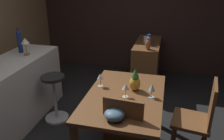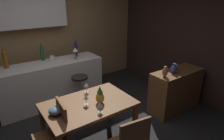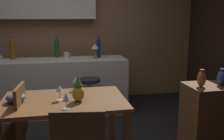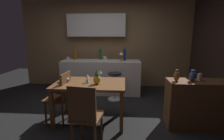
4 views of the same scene
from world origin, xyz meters
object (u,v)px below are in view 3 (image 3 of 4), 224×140
at_px(wine_glass_right, 76,80).
at_px(fruit_bowl, 16,98).
at_px(vase_ceramic_blue, 222,78).
at_px(wine_glass_left, 59,89).
at_px(counter_lamp, 95,48).
at_px(wine_bottle_green, 57,47).
at_px(wine_bottle_amber, 12,48).
at_px(pineapple_centerpiece, 78,90).
at_px(dining_table, 64,108).
at_px(bar_stool, 90,100).
at_px(cup_white, 66,55).
at_px(chair_near_window, 11,128).
at_px(wine_glass_center, 66,97).
at_px(wine_bottle_cobalt, 99,47).
at_px(vase_copper, 202,79).

bearing_deg(wine_glass_right, fruit_bowl, -152.73).
bearing_deg(vase_ceramic_blue, wine_glass_left, 177.77).
distance_m(wine_glass_left, counter_lamp, 1.65).
relative_size(wine_glass_left, fruit_bowl, 0.83).
height_order(wine_bottle_green, wine_bottle_amber, wine_bottle_amber).
bearing_deg(wine_glass_right, pineapple_centerpiece, -90.25).
bearing_deg(wine_glass_right, dining_table, -113.95).
relative_size(wine_bottle_green, wine_bottle_amber, 0.94).
relative_size(bar_stool, wine_glass_left, 4.41).
height_order(wine_glass_left, cup_white, cup_white).
bearing_deg(chair_near_window, dining_table, 5.97).
bearing_deg(wine_glass_left, wine_glass_center, -77.36).
bearing_deg(pineapple_centerpiece, bar_stool, 78.22).
bearing_deg(bar_stool, wine_glass_right, -107.66).
height_order(fruit_bowl, counter_lamp, counter_lamp).
relative_size(wine_bottle_green, vase_ceramic_blue, 1.83).
distance_m(wine_glass_center, fruit_bowl, 0.57).
distance_m(chair_near_window, wine_glass_left, 0.61).
height_order(wine_glass_center, pineapple_centerpiece, pineapple_centerpiece).
distance_m(chair_near_window, fruit_bowl, 0.30).
distance_m(wine_glass_right, vase_ceramic_blue, 1.64).
bearing_deg(wine_glass_right, wine_glass_center, -101.55).
xyz_separation_m(dining_table, wine_glass_center, (0.02, -0.28, 0.20)).
bearing_deg(vase_ceramic_blue, wine_bottle_green, 133.41).
xyz_separation_m(wine_glass_center, cup_white, (0.06, 1.98, 0.10)).
xyz_separation_m(wine_glass_center, wine_bottle_green, (-0.09, 2.11, 0.22)).
bearing_deg(wine_bottle_amber, wine_glass_right, -57.63).
bearing_deg(wine_glass_center, wine_glass_right, 78.45).
height_order(dining_table, wine_bottle_cobalt, wine_bottle_cobalt).
distance_m(wine_glass_right, wine_bottle_cobalt, 1.45).
bearing_deg(bar_stool, chair_near_window, -128.93).
height_order(pineapple_centerpiece, wine_bottle_cobalt, wine_bottle_cobalt).
relative_size(wine_bottle_cobalt, cup_white, 3.02).
relative_size(wine_glass_left, wine_bottle_green, 0.45).
relative_size(wine_bottle_amber, vase_copper, 1.91).
bearing_deg(bar_stool, cup_white, 116.15).
bearing_deg(wine_glass_center, dining_table, 93.69).
distance_m(bar_stool, vase_copper, 1.69).
bearing_deg(wine_glass_center, bar_stool, 75.02).
bearing_deg(counter_lamp, chair_near_window, -123.84).
height_order(dining_table, chair_near_window, chair_near_window).
bearing_deg(chair_near_window, wine_glass_center, -22.74).
bearing_deg(wine_bottle_green, wine_bottle_amber, -173.72).
relative_size(wine_glass_right, wine_bottle_amber, 0.43).
bearing_deg(chair_near_window, vase_ceramic_blue, -0.71).
relative_size(fruit_bowl, wine_bottle_green, 0.54).
xyz_separation_m(wine_bottle_green, cup_white, (0.15, -0.13, -0.12)).
bearing_deg(cup_white, chair_near_window, -108.99).
bearing_deg(wine_glass_left, vase_ceramic_blue, -2.23).
distance_m(wine_bottle_cobalt, counter_lamp, 0.17).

